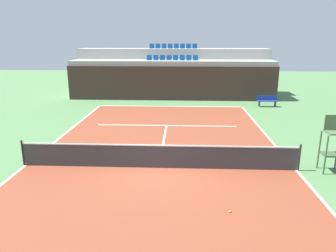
{
  "coord_description": "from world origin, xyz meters",
  "views": [
    {
      "loc": [
        0.94,
        -11.71,
        5.0
      ],
      "look_at": [
        0.29,
        2.0,
        1.2
      ],
      "focal_mm": 33.75,
      "sensor_mm": 36.0,
      "label": 1
    }
  ],
  "objects_px": {
    "tennis_net": "(158,156)",
    "player_bench": "(267,100)",
    "umpire_chair": "(332,142)",
    "tennis_ball_0": "(230,211)"
  },
  "relations": [
    {
      "from": "player_bench",
      "to": "tennis_ball_0",
      "type": "height_order",
      "value": "player_bench"
    },
    {
      "from": "umpire_chair",
      "to": "player_bench",
      "type": "height_order",
      "value": "umpire_chair"
    },
    {
      "from": "tennis_net",
      "to": "umpire_chair",
      "type": "distance_m",
      "value": 6.73
    },
    {
      "from": "tennis_net",
      "to": "umpire_chair",
      "type": "relative_size",
      "value": 5.04
    },
    {
      "from": "tennis_net",
      "to": "umpire_chair",
      "type": "height_order",
      "value": "umpire_chair"
    },
    {
      "from": "tennis_net",
      "to": "player_bench",
      "type": "bearing_deg",
      "value": 59.01
    },
    {
      "from": "player_bench",
      "to": "tennis_net",
      "type": "bearing_deg",
      "value": -120.99
    },
    {
      "from": "player_bench",
      "to": "tennis_ball_0",
      "type": "bearing_deg",
      "value": -107.79
    },
    {
      "from": "tennis_net",
      "to": "tennis_ball_0",
      "type": "height_order",
      "value": "tennis_net"
    },
    {
      "from": "umpire_chair",
      "to": "player_bench",
      "type": "bearing_deg",
      "value": 86.84
    }
  ]
}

